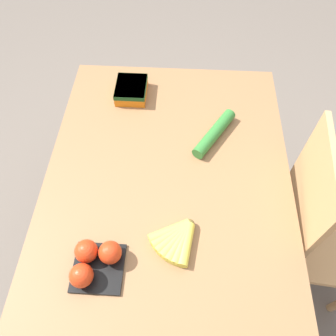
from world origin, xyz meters
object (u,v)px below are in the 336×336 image
Objects in this scene: chair at (315,229)px; banana_bunch at (177,239)px; cucumber_near at (214,133)px; tomato_pack at (94,261)px; carrot_bag at (131,89)px.

banana_bunch is at bearing 112.28° from chair.
chair reaches higher than cucumber_near.
carrot_bag is (-0.77, 0.02, -0.01)m from tomato_pack.
banana_bunch is at bearing 18.81° from carrot_bag.
banana_bunch is (0.17, -0.57, 0.25)m from chair.
chair is 0.91m from tomato_pack.
banana_bunch is at bearing 110.37° from tomato_pack.
chair reaches higher than banana_bunch.
tomato_pack is at bearing 113.39° from chair.
chair is 4.05× the size of cucumber_near.
cucumber_near is at bearing 63.10° from chair.
chair is 0.98m from carrot_bag.
carrot_bag is at bearing -161.19° from banana_bunch.
banana_bunch is 1.01× the size of tomato_pack.
carrot_bag is at bearing -121.73° from cucumber_near.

